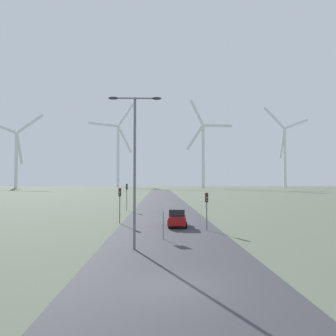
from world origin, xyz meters
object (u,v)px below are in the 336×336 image
object	(u,v)px
traffic_light_post_near_right	(207,203)
car_approaching	(177,218)
wind_turbine_center	(203,149)
streetlamp	(135,153)
traffic_light_post_mid_left	(127,191)
wind_turbine_left	(118,149)
wind_turbine_right	(285,150)
wind_turbine_far_left	(16,153)
traffic_light_post_near_left	(120,198)
stop_sign_near	(163,219)

from	to	relation	value
traffic_light_post_near_right	car_approaching	world-z (taller)	traffic_light_post_near_right
wind_turbine_center	streetlamp	bearing A→B (deg)	-99.08
traffic_light_post_mid_left	streetlamp	bearing A→B (deg)	-83.39
streetlamp	wind_turbine_left	bearing A→B (deg)	97.38
wind_turbine_center	wind_turbine_right	world-z (taller)	wind_turbine_center
traffic_light_post_near_right	wind_turbine_left	bearing A→B (deg)	99.09
car_approaching	wind_turbine_far_left	xyz separation A→B (m)	(-102.45, 199.16, 24.08)
wind_turbine_far_left	traffic_light_post_near_left	bearing A→B (deg)	-63.88
car_approaching	wind_turbine_center	world-z (taller)	wind_turbine_center
traffic_light_post_near_left	wind_turbine_left	distance (m)	239.80
traffic_light_post_near_left	wind_turbine_right	bearing A→B (deg)	64.44
traffic_light_post_mid_left	wind_turbine_far_left	size ratio (longest dim) A/B	0.08
traffic_light_post_near_right	wind_turbine_center	bearing A→B (deg)	82.35
stop_sign_near	wind_turbine_center	distance (m)	199.28
stop_sign_near	wind_turbine_left	xyz separation A→B (m)	(-34.41, 246.24, 30.11)
traffic_light_post_mid_left	wind_turbine_right	size ratio (longest dim) A/B	0.07
stop_sign_near	wind_turbine_far_left	bearing A→B (deg)	116.07
traffic_light_post_near_left	wind_turbine_left	bearing A→B (deg)	97.17
streetlamp	traffic_light_post_near_right	distance (m)	11.40
streetlamp	wind_turbine_far_left	size ratio (longest dim) A/B	0.20
traffic_light_post_near_right	car_approaching	bearing A→B (deg)	138.55
traffic_light_post_near_right	wind_turbine_left	size ratio (longest dim) A/B	0.05
wind_turbine_far_left	wind_turbine_right	xyz separation A→B (m)	(196.65, 13.56, 3.63)
stop_sign_near	traffic_light_post_near_left	world-z (taller)	traffic_light_post_near_left
wind_turbine_right	traffic_light_post_mid_left	bearing A→B (deg)	-117.56
stop_sign_near	wind_turbine_right	bearing A→B (deg)	66.49
wind_turbine_right	traffic_light_post_near_left	bearing A→B (deg)	-115.56
car_approaching	wind_turbine_right	xyz separation A→B (m)	(94.20, 212.72, 27.72)
stop_sign_near	streetlamp	bearing A→B (deg)	-117.78
streetlamp	traffic_light_post_mid_left	distance (m)	30.32
traffic_light_post_near_left	wind_turbine_left	xyz separation A→B (m)	(-29.72, 236.19, 28.89)
traffic_light_post_mid_left	wind_turbine_left	world-z (taller)	wind_turbine_left
wind_turbine_center	wind_turbine_right	distance (m)	70.33
traffic_light_post_near_right	stop_sign_near	bearing A→B (deg)	-131.22
traffic_light_post_near_right	traffic_light_post_mid_left	xyz separation A→B (m)	(-9.71, 21.26, 0.51)
traffic_light_post_near_left	wind_turbine_center	size ratio (longest dim) A/B	0.06
traffic_light_post_near_right	car_approaching	xyz separation A→B (m)	(-2.72, 2.41, -1.69)
traffic_light_post_near_left	wind_turbine_far_left	world-z (taller)	wind_turbine_far_left
car_approaching	traffic_light_post_mid_left	bearing A→B (deg)	110.34
traffic_light_post_near_left	car_approaching	bearing A→B (deg)	-24.61
traffic_light_post_near_left	car_approaching	distance (m)	7.08
traffic_light_post_near_left	traffic_light_post_mid_left	size ratio (longest dim) A/B	0.91
traffic_light_post_mid_left	car_approaching	size ratio (longest dim) A/B	1.01
traffic_light_post_near_right	car_approaching	distance (m)	4.01
car_approaching	traffic_light_post_near_right	bearing A→B (deg)	-41.45
stop_sign_near	wind_turbine_right	xyz separation A→B (m)	(95.69, 219.93, 26.99)
wind_turbine_left	wind_turbine_right	world-z (taller)	wind_turbine_left
traffic_light_post_near_left	traffic_light_post_near_right	size ratio (longest dim) A/B	1.10
traffic_light_post_near_right	wind_turbine_left	xyz separation A→B (m)	(-38.63, 241.43, 29.14)
wind_turbine_far_left	wind_turbine_center	xyz separation A→B (m)	(130.77, -10.97, 1.93)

